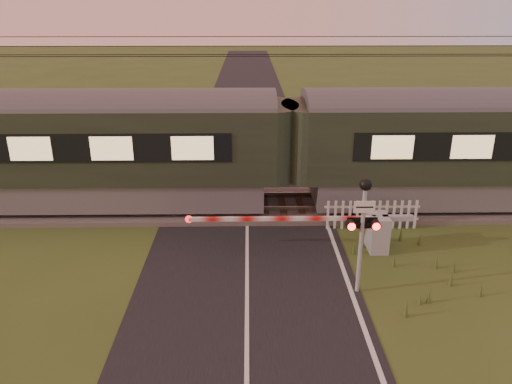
{
  "coord_description": "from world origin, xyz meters",
  "views": [
    {
      "loc": [
        0.07,
        -10.64,
        7.17
      ],
      "look_at": [
        0.28,
        3.2,
        1.88
      ],
      "focal_mm": 35.0,
      "sensor_mm": 36.0,
      "label": 1
    }
  ],
  "objects_px": {
    "boom_gate": "(368,230)",
    "crossing_signal": "(363,216)",
    "train": "(289,148)",
    "picket_fence": "(372,215)"
  },
  "relations": [
    {
      "from": "crossing_signal",
      "to": "train",
      "type": "bearing_deg",
      "value": 103.65
    },
    {
      "from": "boom_gate",
      "to": "picket_fence",
      "type": "relative_size",
      "value": 2.16
    },
    {
      "from": "train",
      "to": "crossing_signal",
      "type": "xyz_separation_m",
      "value": [
        1.41,
        -5.8,
        -0.13
      ]
    },
    {
      "from": "crossing_signal",
      "to": "picket_fence",
      "type": "xyz_separation_m",
      "value": [
        1.27,
        3.91,
        -1.67
      ]
    },
    {
      "from": "train",
      "to": "picket_fence",
      "type": "distance_m",
      "value": 3.74
    },
    {
      "from": "boom_gate",
      "to": "crossing_signal",
      "type": "distance_m",
      "value": 2.96
    },
    {
      "from": "boom_gate",
      "to": "crossing_signal",
      "type": "xyz_separation_m",
      "value": [
        -0.77,
        -2.41,
        1.54
      ]
    },
    {
      "from": "boom_gate",
      "to": "crossing_signal",
      "type": "bearing_deg",
      "value": -107.84
    },
    {
      "from": "crossing_signal",
      "to": "picket_fence",
      "type": "distance_m",
      "value": 4.43
    },
    {
      "from": "boom_gate",
      "to": "picket_fence",
      "type": "xyz_separation_m",
      "value": [
        0.49,
        1.5,
        -0.13
      ]
    }
  ]
}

